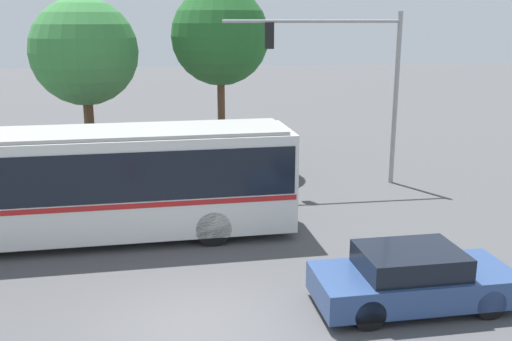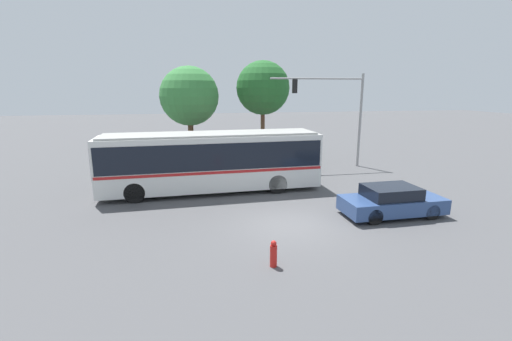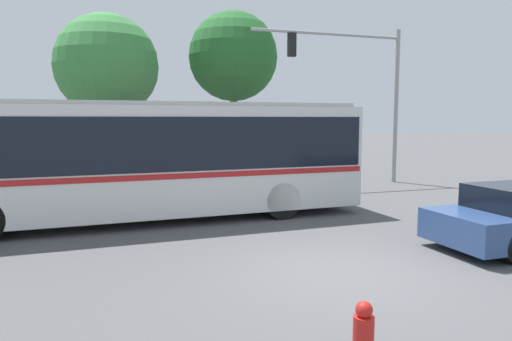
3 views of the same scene
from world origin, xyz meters
The scene contains 6 objects.
ground_plane centered at (0.00, 0.00, 0.00)m, with size 140.00×140.00×0.00m, color #4C4C4F.
city_bus centered at (-2.63, 5.44, 1.80)m, with size 11.53×2.94×3.16m.
traffic_light_pole centered at (6.42, 9.84, 4.35)m, with size 6.58×0.24×6.43m.
flowering_hedge centered at (-0.50, 10.81, 0.75)m, with size 8.62×1.39×1.52m.
street_tree_left centered at (-3.58, 13.30, 4.89)m, with size 4.24×4.24×7.03m.
street_tree_centre centered at (1.82, 13.19, 5.47)m, with size 3.97×3.97×7.47m.
Camera 3 is at (-3.89, -7.20, 2.73)m, focal length 32.57 mm.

